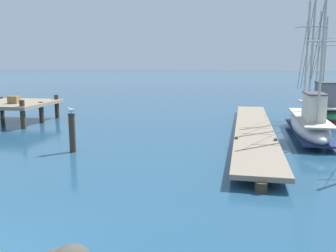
# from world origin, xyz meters

# --- Properties ---
(floating_dock) EXTENTS (2.74, 17.41, 0.53)m
(floating_dock) POSITION_xyz_m (4.70, 14.29, 0.36)
(floating_dock) COLOR gray
(floating_dock) RESTS_ON ground
(fishing_boat_1) EXTENTS (1.78, 8.99, 7.33)m
(fishing_boat_1) POSITION_xyz_m (7.36, 14.44, 0.72)
(fishing_boat_1) COLOR silver
(fishing_boat_1) RESTS_ON ground
(fishing_boat_2) EXTENTS (3.03, 7.74, 6.96)m
(fishing_boat_2) POSITION_xyz_m (8.80, 20.00, 0.77)
(fishing_boat_2) COLOR #337556
(fishing_boat_2) RESTS_ON ground
(pier_platform) EXTENTS (5.18, 5.23, 1.70)m
(pier_platform) POSITION_xyz_m (-9.94, 14.48, 1.11)
(pier_platform) COLOR gray
(pier_platform) RESTS_ON ground
(mooring_piling) EXTENTS (0.30, 0.30, 1.59)m
(mooring_piling) POSITION_xyz_m (-2.37, 8.60, 0.83)
(mooring_piling) COLOR #3D3023
(mooring_piling) RESTS_ON ground
(perched_seagull) EXTENTS (0.29, 0.32, 0.27)m
(perched_seagull) POSITION_xyz_m (-2.37, 8.60, 1.74)
(perched_seagull) COLOR gold
(perched_seagull) RESTS_ON mooring_piling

